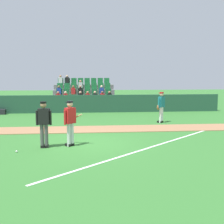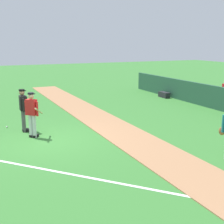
{
  "view_description": "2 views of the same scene",
  "coord_description": "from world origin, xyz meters",
  "px_view_note": "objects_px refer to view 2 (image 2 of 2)",
  "views": [
    {
      "loc": [
        0.01,
        -11.8,
        2.78
      ],
      "look_at": [
        1.25,
        1.34,
        1.09
      ],
      "focal_mm": 47.68,
      "sensor_mm": 36.0,
      "label": 1
    },
    {
      "loc": [
        11.23,
        -2.46,
        3.62
      ],
      "look_at": [
        1.2,
        2.15,
        1.12
      ],
      "focal_mm": 49.87,
      "sensor_mm": 36.0,
      "label": 2
    }
  ],
  "objects_px": {
    "batter_red_jersey": "(32,113)",
    "baseball": "(7,127)",
    "equipment_bag": "(164,95)",
    "umpire_home_plate": "(23,108)"
  },
  "relations": [
    {
      "from": "umpire_home_plate",
      "to": "batter_red_jersey",
      "type": "bearing_deg",
      "value": 9.67
    },
    {
      "from": "batter_red_jersey",
      "to": "equipment_bag",
      "type": "distance_m",
      "value": 11.04
    },
    {
      "from": "umpire_home_plate",
      "to": "equipment_bag",
      "type": "relative_size",
      "value": 1.96
    },
    {
      "from": "umpire_home_plate",
      "to": "equipment_bag",
      "type": "bearing_deg",
      "value": 114.05
    },
    {
      "from": "batter_red_jersey",
      "to": "umpire_home_plate",
      "type": "bearing_deg",
      "value": -170.33
    },
    {
      "from": "equipment_bag",
      "to": "umpire_home_plate",
      "type": "bearing_deg",
      "value": -65.95
    },
    {
      "from": "baseball",
      "to": "equipment_bag",
      "type": "distance_m",
      "value": 10.96
    },
    {
      "from": "umpire_home_plate",
      "to": "baseball",
      "type": "xyz_separation_m",
      "value": [
        -0.91,
        -0.61,
        -0.96
      ]
    },
    {
      "from": "umpire_home_plate",
      "to": "equipment_bag",
      "type": "xyz_separation_m",
      "value": [
        -4.37,
        9.79,
        -0.82
      ]
    },
    {
      "from": "batter_red_jersey",
      "to": "baseball",
      "type": "distance_m",
      "value": 2.24
    }
  ]
}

